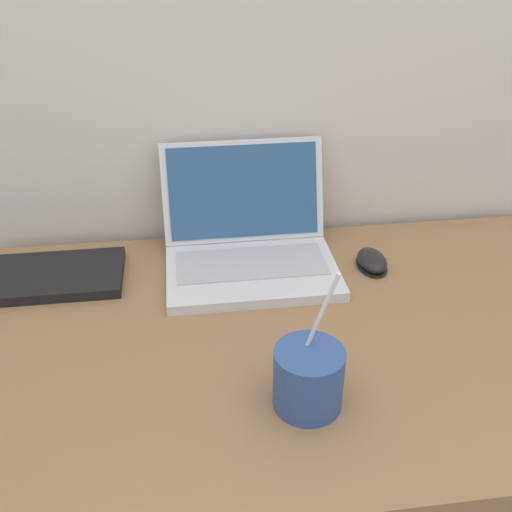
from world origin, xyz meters
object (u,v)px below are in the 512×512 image
object	(u,v)px
laptop	(249,242)
computer_mouse	(372,261)
external_keyboard	(0,280)
drink_cup	(308,377)

from	to	relation	value
laptop	computer_mouse	distance (m)	0.25
laptop	external_keyboard	world-z (taller)	laptop
drink_cup	laptop	bearing A→B (deg)	95.04
drink_cup	computer_mouse	xyz separation A→B (m)	(0.20, 0.35, -0.04)
laptop	computer_mouse	bearing A→B (deg)	-10.62
drink_cup	computer_mouse	bearing A→B (deg)	59.82
drink_cup	computer_mouse	size ratio (longest dim) A/B	2.42
computer_mouse	external_keyboard	world-z (taller)	computer_mouse
drink_cup	computer_mouse	distance (m)	0.41
laptop	computer_mouse	world-z (taller)	laptop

